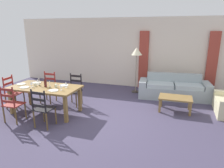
{
  "coord_description": "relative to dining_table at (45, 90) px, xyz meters",
  "views": [
    {
      "loc": [
        1.93,
        -4.5,
        2.26
      ],
      "look_at": [
        0.22,
        0.71,
        0.75
      ],
      "focal_mm": 32.01,
      "sensor_mm": 36.0,
      "label": 1
    }
  ],
  "objects": [
    {
      "name": "dinner_plate_far_left",
      "position": [
        -0.45,
        0.25,
        0.1
      ],
      "size": [
        0.24,
        0.24,
        0.02
      ],
      "primitive_type": "cylinder",
      "color": "white",
      "rests_on": "dining_table"
    },
    {
      "name": "fork_head_west",
      "position": [
        -0.93,
        0.0,
        0.09
      ],
      "size": [
        0.02,
        0.17,
        0.01
      ],
      "primitive_type": "cube",
      "rotation": [
        0.0,
        0.0,
        0.04
      ],
      "color": "silver",
      "rests_on": "dining_table"
    },
    {
      "name": "wine_glass_far_right",
      "position": [
        0.59,
        0.12,
        0.2
      ],
      "size": [
        0.06,
        0.06,
        0.16
      ],
      "color": "white",
      "rests_on": "dining_table"
    },
    {
      "name": "dining_chair_far_left",
      "position": [
        -0.45,
        0.77,
        -0.19
      ],
      "size": [
        0.43,
        0.41,
        0.96
      ],
      "color": "maroon",
      "rests_on": "ground_plane"
    },
    {
      "name": "coffee_table",
      "position": [
        3.41,
        1.22,
        -0.31
      ],
      "size": [
        0.9,
        0.56,
        0.42
      ],
      "color": "olive",
      "rests_on": "ground_plane"
    },
    {
      "name": "candle_tall",
      "position": [
        -0.18,
        0.02,
        0.15
      ],
      "size": [
        0.05,
        0.05,
        0.22
      ],
      "color": "#998C66",
      "rests_on": "dining_table"
    },
    {
      "name": "fork_near_right",
      "position": [
        0.3,
        -0.25,
        0.09
      ],
      "size": [
        0.03,
        0.17,
        0.01
      ],
      "primitive_type": "cube",
      "rotation": [
        0.0,
        0.0,
        0.09
      ],
      "color": "silver",
      "rests_on": "dining_table"
    },
    {
      "name": "couch",
      "position": [
        3.33,
        2.43,
        -0.37
      ],
      "size": [
        2.35,
        1.03,
        0.8
      ],
      "color": "#97A3A8",
      "rests_on": "ground_plane"
    },
    {
      "name": "wine_bottle",
      "position": [
        0.05,
        -0.02,
        0.2
      ],
      "size": [
        0.07,
        0.07,
        0.32
      ],
      "color": "#471919",
      "rests_on": "dining_table"
    },
    {
      "name": "dining_chair_head_west",
      "position": [
        -1.15,
        0.02,
        -0.19
      ],
      "size": [
        0.43,
        0.45,
        0.96
      ],
      "color": "maroon",
      "rests_on": "ground_plane"
    },
    {
      "name": "candle_short",
      "position": [
        0.2,
        -0.04,
        0.13
      ],
      "size": [
        0.05,
        0.05,
        0.18
      ],
      "color": "#998C66",
      "rests_on": "dining_table"
    },
    {
      "name": "coffee_cup_secondary",
      "position": [
        -0.27,
        -0.04,
        0.13
      ],
      "size": [
        0.07,
        0.07,
        0.09
      ],
      "primitive_type": "cylinder",
      "color": "beige",
      "rests_on": "dining_table"
    },
    {
      "name": "dining_chair_near_right",
      "position": [
        0.48,
        -0.76,
        -0.19
      ],
      "size": [
        0.44,
        0.42,
        0.96
      ],
      "color": "black",
      "rests_on": "ground_plane"
    },
    {
      "name": "dinner_plate_near_right",
      "position": [
        0.45,
        -0.25,
        0.1
      ],
      "size": [
        0.24,
        0.24,
        0.02
      ],
      "primitive_type": "cylinder",
      "color": "white",
      "rests_on": "dining_table"
    },
    {
      "name": "dining_table",
      "position": [
        0.0,
        0.0,
        0.0
      ],
      "size": [
        1.9,
        0.96,
        0.75
      ],
      "color": "olive",
      "rests_on": "ground_plane"
    },
    {
      "name": "fork_far_right",
      "position": [
        0.3,
        0.25,
        0.09
      ],
      "size": [
        0.03,
        0.17,
        0.01
      ],
      "primitive_type": "cube",
      "rotation": [
        0.0,
        0.0,
        -0.06
      ],
      "color": "silver",
      "rests_on": "dining_table"
    },
    {
      "name": "fork_near_left",
      "position": [
        -0.6,
        -0.25,
        0.09
      ],
      "size": [
        0.02,
        0.17,
        0.01
      ],
      "primitive_type": "cube",
      "rotation": [
        0.0,
        0.0,
        -0.04
      ],
      "color": "silver",
      "rests_on": "dining_table"
    },
    {
      "name": "dinner_plate_near_left",
      "position": [
        -0.45,
        -0.25,
        0.1
      ],
      "size": [
        0.24,
        0.24,
        0.02
      ],
      "primitive_type": "cylinder",
      "color": "white",
      "rests_on": "dining_table"
    },
    {
      "name": "standing_lamp",
      "position": [
        1.99,
        2.62,
        0.75
      ],
      "size": [
        0.4,
        0.4,
        1.64
      ],
      "color": "#332D28",
      "rests_on": "ground_plane"
    },
    {
      "name": "dining_chair_near_left",
      "position": [
        -0.42,
        -0.76,
        -0.19
      ],
      "size": [
        0.43,
        0.41,
        0.96
      ],
      "color": "maroon",
      "rests_on": "ground_plane"
    },
    {
      "name": "dining_chair_far_right",
      "position": [
        0.46,
        0.79,
        -0.19
      ],
      "size": [
        0.43,
        0.41,
        0.96
      ],
      "color": "black",
      "rests_on": "ground_plane"
    },
    {
      "name": "fork_far_left",
      "position": [
        -0.6,
        0.25,
        0.09
      ],
      "size": [
        0.03,
        0.17,
        0.01
      ],
      "primitive_type": "cube",
      "rotation": [
        0.0,
        0.0,
        0.07
      ],
      "color": "silver",
      "rests_on": "dining_table"
    },
    {
      "name": "wine_glass_far_left",
      "position": [
        -0.3,
        0.12,
        0.2
      ],
      "size": [
        0.06,
        0.06,
        0.16
      ],
      "color": "white",
      "rests_on": "dining_table"
    },
    {
      "name": "coffee_cup_primary",
      "position": [
        0.34,
        0.03,
        0.13
      ],
      "size": [
        0.07,
        0.07,
        0.09
      ],
      "primitive_type": "cylinder",
      "color": "beige",
      "rests_on": "dining_table"
    },
    {
      "name": "wine_glass_near_left",
      "position": [
        -0.31,
        -0.14,
        0.2
      ],
      "size": [
        0.06,
        0.06,
        0.16
      ],
      "color": "white",
      "rests_on": "dining_table"
    },
    {
      "name": "dinner_plate_head_west",
      "position": [
        -0.78,
        0.0,
        0.1
      ],
      "size": [
        0.24,
        0.24,
        0.02
      ],
      "primitive_type": "cylinder",
      "color": "white",
      "rests_on": "dining_table"
    },
    {
      "name": "curtain_panel_left",
      "position": [
        2.14,
        3.28,
        0.44
      ],
      "size": [
        0.35,
        0.08,
        2.2
      ],
      "primitive_type": "cube",
      "color": "#9E3B2E",
      "rests_on": "ground_plane"
    },
    {
      "name": "ground_plane",
      "position": [
        1.44,
        0.12,
        -0.67
      ],
      "size": [
        9.6,
        9.6,
        0.02
      ],
      "primitive_type": "cube",
      "color": "#423C55"
    },
    {
      "name": "wall_far",
      "position": [
        1.44,
        3.42,
        0.69
      ],
      "size": [
        9.6,
        0.16,
        2.7
      ],
      "primitive_type": "cube",
      "color": "beige",
      "rests_on": "ground_plane"
    },
    {
      "name": "wine_glass_near_right",
      "position": [
        0.61,
        -0.14,
        0.2
      ],
      "size": [
        0.06,
        0.06,
        0.16
      ],
      "color": "white",
      "rests_on": "dining_table"
    },
    {
      "name": "dinner_plate_far_right",
      "position": [
        0.45,
        0.25,
        0.1
      ],
      "size": [
        0.24,
        0.24,
        0.02
      ],
      "primitive_type": "cylinder",
      "color": "white",
      "rests_on": "dining_table"
    },
    {
      "name": "curtain_panel_right",
      "position": [
        4.54,
        3.28,
        0.44
      ],
      "size": [
        0.35,
        0.08,
        2.2
      ],
      "primitive_type": "cube",
      "color": "#9E3B2E",
      "rests_on": "ground_plane"
    }
  ]
}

